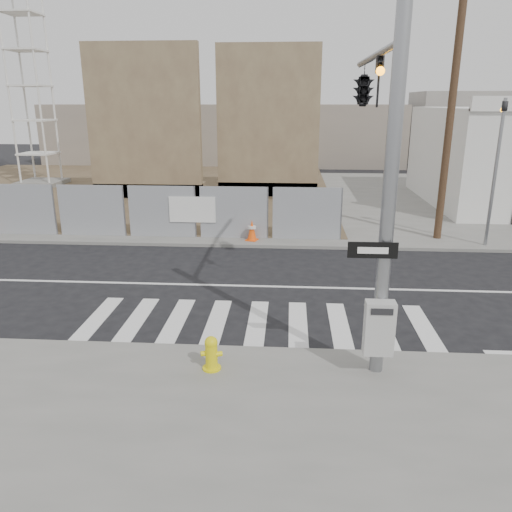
# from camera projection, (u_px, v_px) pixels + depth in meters

# --- Properties ---
(ground) EXTENTS (100.00, 100.00, 0.00)m
(ground) POSITION_uv_depth(u_px,v_px,m) (263.00, 286.00, 14.63)
(ground) COLOR black
(ground) RESTS_ON ground
(sidewalk_far) EXTENTS (50.00, 20.00, 0.12)m
(sidewalk_far) POSITION_uv_depth(u_px,v_px,m) (276.00, 198.00, 27.96)
(sidewalk_far) COLOR slate
(sidewalk_far) RESTS_ON ground
(signal_pole) EXTENTS (0.96, 5.87, 7.00)m
(signal_pole) POSITION_uv_depth(u_px,v_px,m) (370.00, 121.00, 11.11)
(signal_pole) COLOR gray
(signal_pole) RESTS_ON sidewalk_near
(far_signal_pole) EXTENTS (0.16, 0.20, 5.60)m
(far_signal_pole) POSITION_uv_depth(u_px,v_px,m) (498.00, 153.00, 17.47)
(far_signal_pole) COLOR gray
(far_signal_pole) RESTS_ON sidewalk_far
(chain_link_fence) EXTENTS (24.60, 0.04, 2.00)m
(chain_link_fence) POSITION_uv_depth(u_px,v_px,m) (18.00, 209.00, 19.72)
(chain_link_fence) COLOR gray
(chain_link_fence) RESTS_ON sidewalk_far
(concrete_wall_left) EXTENTS (6.00, 1.30, 8.00)m
(concrete_wall_left) POSITION_uv_depth(u_px,v_px,m) (145.00, 137.00, 26.56)
(concrete_wall_left) COLOR brown
(concrete_wall_left) RESTS_ON sidewalk_far
(concrete_wall_right) EXTENTS (5.50, 1.30, 8.00)m
(concrete_wall_right) POSITION_uv_depth(u_px,v_px,m) (268.00, 137.00, 27.09)
(concrete_wall_right) COLOR brown
(concrete_wall_right) RESTS_ON sidewalk_far
(crane_tower) EXTENTS (2.60, 2.60, 18.15)m
(crane_tower) POSITION_uv_depth(u_px,v_px,m) (24.00, 33.00, 29.15)
(crane_tower) COLOR slate
(crane_tower) RESTS_ON sidewalk_far
(utility_pole_right) EXTENTS (1.60, 0.28, 10.00)m
(utility_pole_right) POSITION_uv_depth(u_px,v_px,m) (452.00, 101.00, 17.92)
(utility_pole_right) COLOR #483222
(utility_pole_right) RESTS_ON sidewalk_far
(fire_hydrant) EXTENTS (0.48, 0.48, 0.70)m
(fire_hydrant) POSITION_uv_depth(u_px,v_px,m) (211.00, 353.00, 9.77)
(fire_hydrant) COLOR yellow
(fire_hydrant) RESTS_ON sidewalk_near
(traffic_cone_c) EXTENTS (0.50, 0.50, 0.80)m
(traffic_cone_c) POSITION_uv_depth(u_px,v_px,m) (142.00, 224.00, 20.02)
(traffic_cone_c) COLOR #E05E0B
(traffic_cone_c) RESTS_ON sidewalk_far
(traffic_cone_d) EXTENTS (0.52, 0.52, 0.79)m
(traffic_cone_d) POSITION_uv_depth(u_px,v_px,m) (252.00, 230.00, 18.97)
(traffic_cone_d) COLOR #FF510D
(traffic_cone_d) RESTS_ON sidewalk_far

